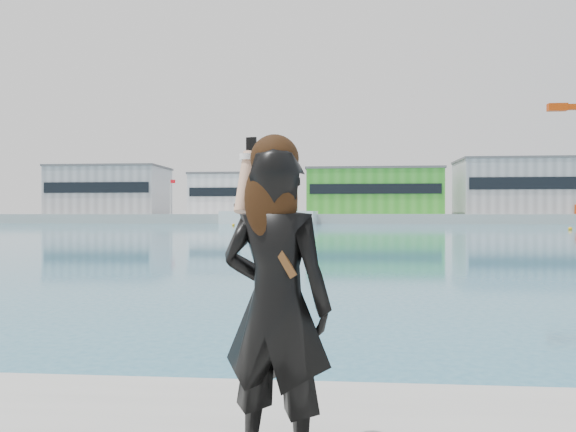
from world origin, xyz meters
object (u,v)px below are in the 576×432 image
object	(u,v)px
woman	(276,296)
buoy_far	(233,226)
buoy_near	(570,230)
motor_yacht	(266,211)

from	to	relation	value
woman	buoy_far	bearing A→B (deg)	-63.85
buoy_far	buoy_near	bearing A→B (deg)	-23.20
motor_yacht	buoy_near	bearing A→B (deg)	-33.43
buoy_near	buoy_far	bearing A→B (deg)	156.80
buoy_near	buoy_far	world-z (taller)	same
buoy_far	woman	bearing A→B (deg)	-79.23
buoy_far	woman	xyz separation A→B (m)	(17.36, -91.31, 1.67)
motor_yacht	buoy_near	xyz separation A→B (m)	(44.05, -39.47, -2.56)
motor_yacht	buoy_far	xyz separation A→B (m)	(-3.06, -19.28, -2.56)
motor_yacht	woman	bearing A→B (deg)	-74.20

